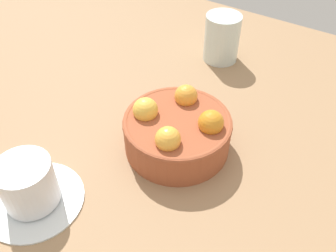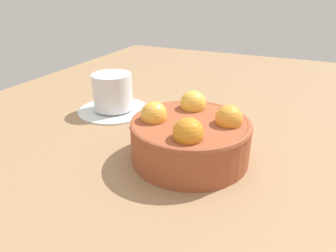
{
  "view_description": "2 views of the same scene",
  "coord_description": "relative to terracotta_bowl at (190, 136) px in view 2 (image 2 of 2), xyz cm",
  "views": [
    {
      "loc": [
        -21.97,
        35.75,
        43.6
      ],
      "look_at": [
        -0.09,
        2.77,
        6.77
      ],
      "focal_mm": 39.27,
      "sensor_mm": 36.0,
      "label": 1
    },
    {
      "loc": [
        -37.96,
        -13.73,
        23.74
      ],
      "look_at": [
        -1.9,
        2.61,
        5.48
      ],
      "focal_mm": 33.89,
      "sensor_mm": 36.0,
      "label": 2
    }
  ],
  "objects": [
    {
      "name": "ground_plane",
      "position": [
        -0.0,
        -0.0,
        -5.61
      ],
      "size": [
        149.01,
        103.52,
        3.89
      ],
      "primitive_type": "cube",
      "color": "#997551"
    },
    {
      "name": "terracotta_bowl",
      "position": [
        0.0,
        0.0,
        0.0
      ],
      "size": [
        17.06,
        17.06,
        8.6
      ],
      "color": "#9E4C2D",
      "rests_on": "ground_plane"
    },
    {
      "name": "coffee_cup",
      "position": [
        11.11,
        20.35,
        -0.45
      ],
      "size": [
        14.07,
        14.07,
        7.54
      ],
      "color": "silver",
      "rests_on": "ground_plane"
    }
  ]
}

